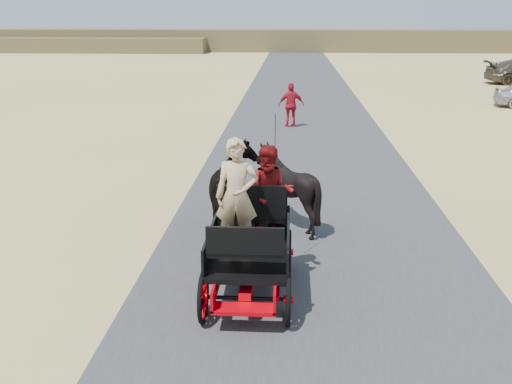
# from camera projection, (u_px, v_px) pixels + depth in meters

# --- Properties ---
(ground) EXTENTS (140.00, 140.00, 0.00)m
(ground) POSITION_uv_depth(u_px,v_px,m) (323.00, 375.00, 7.09)
(ground) COLOR tan
(road) EXTENTS (6.00, 140.00, 0.01)m
(road) POSITION_uv_depth(u_px,v_px,m) (323.00, 375.00, 7.09)
(road) COLOR #38383A
(road) RESTS_ON ground
(ridge_far) EXTENTS (140.00, 6.00, 2.40)m
(ridge_far) POSITION_uv_depth(u_px,v_px,m) (296.00, 40.00, 65.73)
(ridge_far) COLOR brown
(ridge_far) RESTS_ON ground
(ridge_near) EXTENTS (40.00, 4.00, 1.60)m
(ridge_near) POSITION_uv_depth(u_px,v_px,m) (28.00, 45.00, 63.81)
(ridge_near) COLOR brown
(ridge_near) RESTS_ON ground
(carriage) EXTENTS (1.30, 2.40, 0.72)m
(carriage) POSITION_uv_depth(u_px,v_px,m) (250.00, 273.00, 9.05)
(carriage) COLOR black
(carriage) RESTS_ON ground
(horse_left) EXTENTS (0.91, 2.01, 1.70)m
(horse_left) POSITION_uv_depth(u_px,v_px,m) (234.00, 187.00, 11.79)
(horse_left) COLOR black
(horse_left) RESTS_ON ground
(horse_right) EXTENTS (1.37, 1.54, 1.70)m
(horse_right) POSITION_uv_depth(u_px,v_px,m) (287.00, 188.00, 11.73)
(horse_right) COLOR black
(horse_right) RESTS_ON ground
(driver_man) EXTENTS (0.66, 0.43, 1.80)m
(driver_man) POSITION_uv_depth(u_px,v_px,m) (237.00, 196.00, 8.73)
(driver_man) COLOR tan
(driver_man) RESTS_ON carriage
(passenger_woman) EXTENTS (0.77, 0.60, 1.58)m
(passenger_woman) POSITION_uv_depth(u_px,v_px,m) (271.00, 193.00, 9.26)
(passenger_woman) COLOR #660C0F
(passenger_woman) RESTS_ON carriage
(pedestrian) EXTENTS (1.07, 0.60, 1.73)m
(pedestrian) POSITION_uv_depth(u_px,v_px,m) (291.00, 105.00, 22.12)
(pedestrian) COLOR #B41423
(pedestrian) RESTS_ON ground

